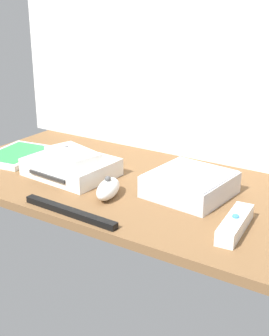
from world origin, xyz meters
The scene contains 9 objects.
ground_plane centered at (0.00, 0.00, -1.00)cm, with size 100.00×48.00×2.00cm, color brown.
back_wall centered at (0.00, 24.60, 32.00)cm, with size 110.00×1.20×64.00cm, color silver.
game_console centered at (-16.52, -3.95, 2.20)cm, with size 22.19×17.74×4.40cm.
mini_computer centered at (14.28, 1.08, 2.64)cm, with size 18.59×18.59×5.30cm.
game_case centered at (-38.29, -1.68, 0.76)cm, with size 16.07×20.68×1.56cm.
remote_wand centered at (29.46, -9.90, 1.51)cm, with size 5.02×15.08×3.40cm.
remote_nunchuk centered at (-0.66, -9.99, 2.04)cm, with size 7.16×10.85×5.10cm.
remote_classic_pad centered at (-16.39, -3.17, 5.41)cm, with size 16.12×11.89×2.40cm.
sensor_bar centered at (-2.11, -21.70, 0.70)cm, with size 24.00×1.80×1.40cm, color black.
Camera 1 is at (56.58, -88.15, 43.37)cm, focal length 49.89 mm.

